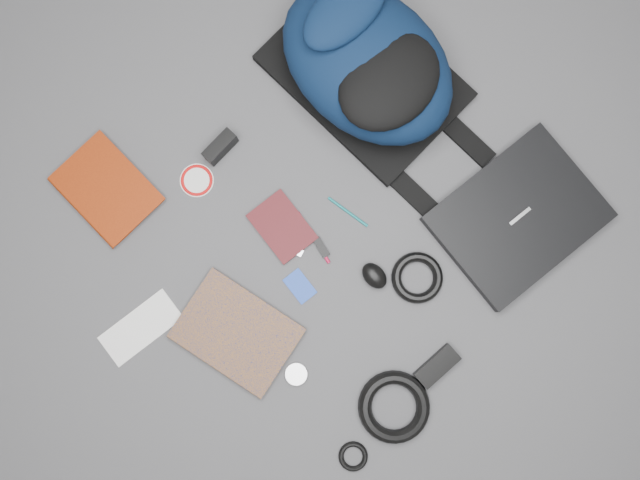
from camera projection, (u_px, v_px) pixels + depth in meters
ground at (320, 241)px, 1.65m from camera, size 4.00×4.00×0.00m
backpack at (367, 63)px, 1.57m from camera, size 0.43×0.58×0.23m
laptop at (518, 217)px, 1.63m from camera, size 0.41×0.32×0.04m
textbook_red at (80, 214)px, 1.64m from camera, size 0.21×0.27×0.03m
comic_book at (214, 368)px, 1.61m from camera, size 0.29×0.34×0.02m
envelope at (141, 328)px, 1.63m from camera, size 0.21×0.10×0.00m
dvd_case at (282, 227)px, 1.64m from camera, size 0.12×0.17×0.01m
compact_camera at (220, 147)px, 1.64m from camera, size 0.10×0.05×0.05m
sticker_disc at (197, 180)px, 1.66m from camera, size 0.09×0.09×0.00m
pen_teal at (348, 212)px, 1.65m from camera, size 0.04×0.13×0.01m
pen_red at (313, 238)px, 1.64m from camera, size 0.03×0.16×0.01m
id_badge at (300, 286)px, 1.64m from camera, size 0.06×0.08×0.00m
usb_black at (321, 247)px, 1.64m from camera, size 0.03×0.06×0.01m
usb_silver at (294, 250)px, 1.64m from camera, size 0.04×0.05×0.01m
mouse at (374, 276)px, 1.62m from camera, size 0.06×0.08×0.04m
headphone_left at (279, 335)px, 1.62m from camera, size 0.05×0.05×0.01m
headphone_right at (296, 374)px, 1.61m from camera, size 0.07×0.07×0.01m
cable_coil at (417, 278)px, 1.63m from camera, size 0.17×0.17×0.03m
power_brick at (437, 366)px, 1.61m from camera, size 0.12×0.05×0.03m
power_cord_coil at (394, 407)px, 1.59m from camera, size 0.19×0.19×0.04m
earbud_coil at (353, 456)px, 1.59m from camera, size 0.08×0.08×0.01m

